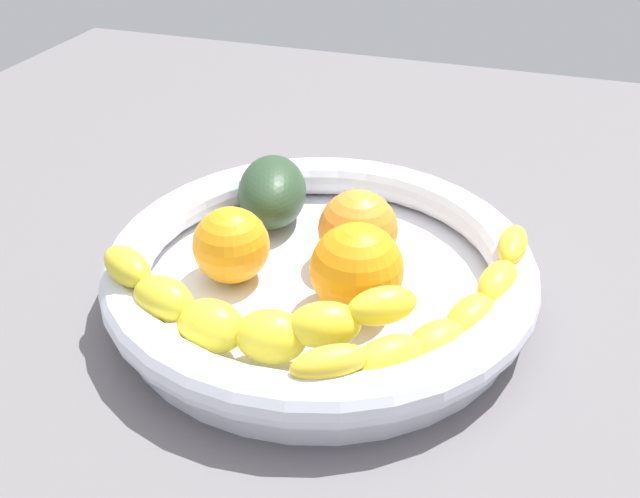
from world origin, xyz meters
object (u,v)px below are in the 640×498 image
fruit_bowl (320,270)px  orange_front (231,245)px  banana_draped_left (447,319)px  orange_mid_right (358,230)px  avocado_dark (272,191)px  banana_draped_right (242,314)px  orange_mid_left (357,269)px

fruit_bowl → orange_front: size_ratio=5.54×
banana_draped_left → orange_mid_right: 11.85cm
banana_draped_left → orange_mid_right: size_ratio=3.38×
orange_front → orange_mid_right: 9.92cm
banana_draped_left → avocado_dark: size_ratio=2.31×
orange_front → avocado_dark: (-0.38, 9.40, -0.22)cm
fruit_bowl → avocado_dark: size_ratio=3.55×
orange_mid_right → banana_draped_right: bearing=-108.9°
banana_draped_right → orange_mid_right: orange_mid_right is taller
avocado_dark → orange_front: bearing=-87.7°
orange_mid_left → orange_front: bearing=175.9°
orange_mid_right → orange_front: bearing=-150.4°
orange_front → avocado_dark: orange_front is taller
fruit_bowl → orange_mid_left: (3.51, -2.29, 2.35)cm
banana_draped_left → orange_front: bearing=168.9°
orange_front → banana_draped_left: bearing=-11.1°
banana_draped_left → avocado_dark: (-17.49, 12.75, 0.08)cm
orange_front → avocado_dark: bearing=92.3°
banana_draped_right → orange_mid_right: bearing=71.1°
orange_front → avocado_dark: 9.41cm
avocado_dark → banana_draped_right: bearing=-74.7°
avocado_dark → orange_mid_left: bearing=-44.0°
banana_draped_right → fruit_bowl: bearing=76.0°
fruit_bowl → banana_draped_right: (-2.32, -9.27, 2.07)cm
banana_draped_right → avocado_dark: size_ratio=2.52×
fruit_bowl → banana_draped_left: banana_draped_left is taller
orange_front → orange_mid_right: orange_mid_right is taller
orange_mid_left → banana_draped_left: bearing=-20.6°
fruit_bowl → banana_draped_left: bearing=-25.1°
banana_draped_right → orange_front: size_ratio=3.93×
orange_mid_left → avocado_dark: bearing=136.0°
banana_draped_right → orange_mid_left: 9.09cm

